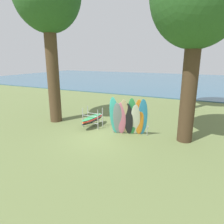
% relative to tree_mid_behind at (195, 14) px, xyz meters
% --- Properties ---
extents(ground_plane, '(80.00, 80.00, 0.00)m').
position_rel_tree_mid_behind_xyz_m(ground_plane, '(-3.51, -8.83, -7.53)').
color(ground_plane, olive).
extents(lake_water, '(80.00, 36.00, 0.10)m').
position_rel_tree_mid_behind_xyz_m(lake_water, '(-3.51, 22.09, -7.48)').
color(lake_water, '#38607A').
rests_on(lake_water, ground).
extents(tree_mid_behind, '(3.76, 3.76, 9.81)m').
position_rel_tree_mid_behind_xyz_m(tree_mid_behind, '(0.00, 0.00, 0.00)').
color(tree_mid_behind, '#4C3823').
rests_on(tree_mid_behind, ground).
extents(leaning_board_pile, '(2.20, 1.35, 2.29)m').
position_rel_tree_mid_behind_xyz_m(leaning_board_pile, '(-2.27, -7.91, -6.48)').
color(leaning_board_pile, '#38B2AD').
rests_on(leaning_board_pile, ground).
extents(board_storage_rack, '(1.15, 2.13, 1.25)m').
position_rel_tree_mid_behind_xyz_m(board_storage_rack, '(-4.91, -7.44, -7.01)').
color(board_storage_rack, '#9EA0A5').
rests_on(board_storage_rack, ground).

